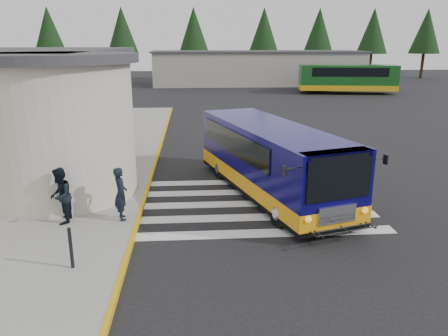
{
  "coord_description": "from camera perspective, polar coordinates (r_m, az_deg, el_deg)",
  "views": [
    {
      "loc": [
        -2.31,
        -14.63,
        5.31
      ],
      "look_at": [
        -1.3,
        -0.5,
        1.2
      ],
      "focal_mm": 35.0,
      "sensor_mm": 36.0,
      "label": 1
    }
  ],
  "objects": [
    {
      "name": "curb_strip",
      "position": [
        19.43,
        -9.06,
        0.35
      ],
      "size": [
        0.12,
        34.0,
        0.16
      ],
      "primitive_type": "cube",
      "color": "gold",
      "rests_on": "ground"
    },
    {
      "name": "far_bus_b",
      "position": [
        48.58,
        15.81,
        11.29
      ],
      "size": [
        10.25,
        4.19,
        2.57
      ],
      "rotation": [
        0.0,
        0.0,
        1.43
      ],
      "color": "#124516",
      "rests_on": "ground"
    },
    {
      "name": "station_building",
      "position": [
        23.33,
        -25.75,
        7.84
      ],
      "size": [
        12.7,
        18.7,
        4.8
      ],
      "color": "#BBB49F",
      "rests_on": "ground"
    },
    {
      "name": "depot_building",
      "position": [
        57.32,
        4.39,
        12.94
      ],
      "size": [
        26.4,
        8.4,
        4.2
      ],
      "color": "gray",
      "rests_on": "ground"
    },
    {
      "name": "pedestrian_a",
      "position": [
        13.38,
        -13.34,
        -3.27
      ],
      "size": [
        0.55,
        0.68,
        1.62
      ],
      "primitive_type": "imported",
      "rotation": [
        0.0,
        0.0,
        1.89
      ],
      "color": "black",
      "rests_on": "sidewalk"
    },
    {
      "name": "sidewalk",
      "position": [
        20.48,
        -22.99,
        0.05
      ],
      "size": [
        10.0,
        34.0,
        0.15
      ],
      "primitive_type": "cube",
      "color": "gray",
      "rests_on": "ground"
    },
    {
      "name": "transit_bus",
      "position": [
        15.54,
        6.08,
        0.75
      ],
      "size": [
        4.99,
        9.14,
        2.51
      ],
      "rotation": [
        0.0,
        0.0,
        0.29
      ],
      "color": "#0A064F",
      "rests_on": "ground"
    },
    {
      "name": "ground",
      "position": [
        15.73,
        4.62,
        -3.61
      ],
      "size": [
        140.0,
        140.0,
        0.0
      ],
      "primitive_type": "plane",
      "color": "black",
      "rests_on": "ground"
    },
    {
      "name": "bollard",
      "position": [
        11.0,
        -19.37,
        -9.82
      ],
      "size": [
        0.08,
        0.08,
        1.02
      ],
      "primitive_type": "cylinder",
      "color": "black",
      "rests_on": "sidewalk"
    },
    {
      "name": "tree_line",
      "position": [
        65.21,
        3.68,
        17.44
      ],
      "size": [
        58.4,
        4.4,
        10.0
      ],
      "color": "black",
      "rests_on": "ground"
    },
    {
      "name": "pedestrian_b",
      "position": [
        13.61,
        -20.6,
        -3.43
      ],
      "size": [
        0.68,
        0.85,
        1.67
      ],
      "primitive_type": "imported",
      "rotation": [
        0.0,
        0.0,
        -1.51
      ],
      "color": "black",
      "rests_on": "sidewalk"
    },
    {
      "name": "crosswalk",
      "position": [
        14.92,
        3.17,
        -4.67
      ],
      "size": [
        8.0,
        5.35,
        0.01
      ],
      "color": "silver",
      "rests_on": "ground"
    },
    {
      "name": "far_bus_a",
      "position": [
        52.36,
        14.48,
        11.45
      ],
      "size": [
        8.93,
        5.22,
        2.22
      ],
      "rotation": [
        0.0,
        0.0,
        1.92
      ],
      "color": "navy",
      "rests_on": "ground"
    }
  ]
}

